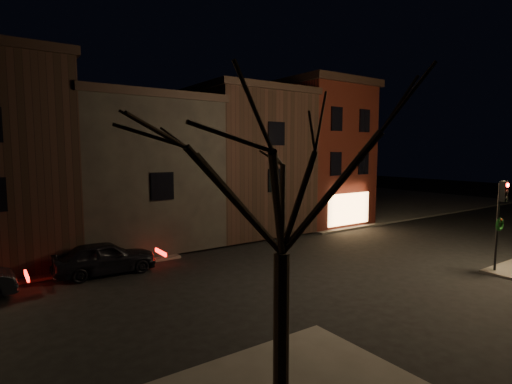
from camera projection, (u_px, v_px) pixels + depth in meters
ground at (320, 265)px, 19.25m from camera, size 120.00×120.00×0.00m
sidewalk_far_right at (324, 197)px, 46.95m from camera, size 30.00×30.00×0.12m
corner_building at (311, 152)px, 30.98m from camera, size 6.50×8.50×10.50m
row_building_a at (232, 160)px, 28.18m from camera, size 7.30×10.30×9.40m
row_building_b at (130, 170)px, 24.10m from camera, size 7.80×10.30×8.40m
traffic_signal at (501, 212)px, 17.66m from camera, size 0.58×0.38×4.05m
bare_tree_left at (282, 153)px, 8.43m from camera, size 5.60×5.60×7.50m
parked_car_a at (105, 258)px, 17.79m from camera, size 4.43×1.95×1.48m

